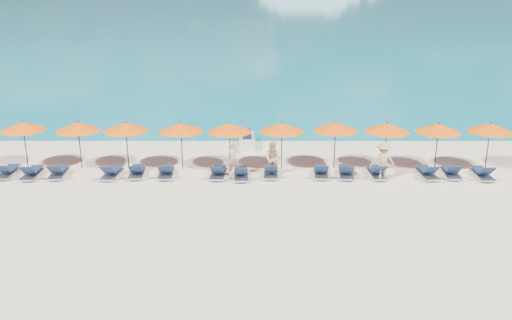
{
  "coord_description": "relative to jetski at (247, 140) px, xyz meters",
  "views": [
    {
      "loc": [
        0.04,
        -20.02,
        8.76
      ],
      "look_at": [
        0.0,
        3.0,
        1.2
      ],
      "focal_mm": 40.0,
      "sensor_mm": 36.0,
      "label": 1
    }
  ],
  "objects": [
    {
      "name": "ground",
      "position": [
        0.49,
        -9.09,
        -0.32
      ],
      "size": [
        1400.0,
        1400.0,
        0.0
      ],
      "primitive_type": "plane",
      "color": "beige"
    },
    {
      "name": "headland_small",
      "position": [
        -149.51,
        550.91,
        -35.32
      ],
      "size": [
        162.0,
        126.0,
        85.5
      ],
      "color": "black",
      "rests_on": "ground"
    },
    {
      "name": "jetski",
      "position": [
        0.0,
        0.0,
        0.0
      ],
      "size": [
        0.89,
        2.21,
        0.78
      ],
      "rotation": [
        0.0,
        0.0,
        0.03
      ],
      "color": "silver",
      "rests_on": "ground"
    },
    {
      "name": "beachgoer_a",
      "position": [
        -0.53,
        -4.76,
        0.48
      ],
      "size": [
        0.64,
        0.48,
        1.6
      ],
      "primitive_type": "imported",
      "rotation": [
        0.0,
        0.0,
        0.17
      ],
      "color": "tan",
      "rests_on": "ground"
    },
    {
      "name": "beachgoer_b",
      "position": [
        1.26,
        -4.69,
        0.47
      ],
      "size": [
        0.8,
        0.5,
        1.57
      ],
      "primitive_type": "imported",
      "rotation": [
        0.0,
        0.0,
        -0.07
      ],
      "color": "tan",
      "rests_on": "ground"
    },
    {
      "name": "beachgoer_c",
      "position": [
        6.11,
        -5.16,
        0.54
      ],
      "size": [
        1.14,
        0.57,
        1.72
      ],
      "primitive_type": "imported",
      "rotation": [
        0.0,
        0.0,
        3.19
      ],
      "color": "tan",
      "rests_on": "ground"
    },
    {
      "name": "umbrella_0",
      "position": [
        -10.32,
        -3.57,
        1.7
      ],
      "size": [
        2.1,
        2.1,
        2.28
      ],
      "color": "black",
      "rests_on": "ground"
    },
    {
      "name": "umbrella_1",
      "position": [
        -7.75,
        -3.63,
        1.7
      ],
      "size": [
        2.1,
        2.1,
        2.28
      ],
      "color": "black",
      "rests_on": "ground"
    },
    {
      "name": "umbrella_2",
      "position": [
        -5.52,
        -3.67,
        1.7
      ],
      "size": [
        2.1,
        2.1,
        2.28
      ],
      "color": "black",
      "rests_on": "ground"
    },
    {
      "name": "umbrella_3",
      "position": [
        -2.96,
        -3.75,
        1.7
      ],
      "size": [
        2.1,
        2.1,
        2.28
      ],
      "color": "black",
      "rests_on": "ground"
    },
    {
      "name": "umbrella_4",
      "position": [
        -0.73,
        -3.8,
        1.7
      ],
      "size": [
        2.1,
        2.1,
        2.28
      ],
      "color": "black",
      "rests_on": "ground"
    },
    {
      "name": "umbrella_5",
      "position": [
        1.69,
        -3.73,
        1.7
      ],
      "size": [
        2.1,
        2.1,
        2.28
      ],
      "color": "black",
      "rests_on": "ground"
    },
    {
      "name": "umbrella_6",
      "position": [
        4.17,
        -3.58,
        1.7
      ],
      "size": [
        2.1,
        2.1,
        2.28
      ],
      "color": "black",
      "rests_on": "ground"
    },
    {
      "name": "umbrella_7",
      "position": [
        6.51,
        -3.76,
        1.7
      ],
      "size": [
        2.1,
        2.1,
        2.28
      ],
      "color": "black",
      "rests_on": "ground"
    },
    {
      "name": "umbrella_8",
      "position": [
        8.85,
        -3.86,
        1.7
      ],
      "size": [
        2.1,
        2.1,
        2.28
      ],
      "color": "black",
      "rests_on": "ground"
    },
    {
      "name": "umbrella_9",
      "position": [
        11.26,
        -3.79,
        1.7
      ],
      "size": [
        2.1,
        2.1,
        2.28
      ],
      "color": "black",
      "rests_on": "ground"
    },
    {
      "name": "lounger_0",
      "position": [
        -10.76,
        -4.8,
        -0.08
      ],
      "size": [
        0.66,
        1.71,
        0.66
      ],
      "rotation": [
        0.0,
        0.0,
        -0.02
      ],
      "color": "silver",
      "rests_on": "ground"
    },
    {
      "name": "lounger_1",
      "position": [
        -9.6,
        -4.95,
        -0.08
      ],
      "size": [
        0.66,
        1.71,
        0.66
      ],
      "rotation": [
        0.0,
        0.0,
        0.02
      ],
      "color": "silver",
      "rests_on": "ground"
    },
    {
      "name": "lounger_2",
      "position": [
        -8.44,
        -4.84,
        -0.08
      ],
      "size": [
        0.71,
        1.73,
        0.66
      ],
      "rotation": [
        0.0,
        0.0,
        0.05
      ],
      "color": "silver",
      "rests_on": "ground"
    },
    {
      "name": "lounger_3",
      "position": [
        -6.01,
        -4.92,
        -0.08
      ],
      "size": [
        0.78,
        1.75,
        0.66
      ],
      "rotation": [
        0.0,
        0.0,
        -0.1
      ],
      "color": "silver",
      "rests_on": "ground"
    },
    {
      "name": "lounger_4",
      "position": [
        -4.91,
        -4.77,
        -0.08
      ],
      "size": [
        0.76,
        1.74,
        0.66
      ],
      "rotation": [
        0.0,
        0.0,
        0.08
      ],
      "color": "silver",
      "rests_on": "ground"
    },
    {
      "name": "lounger_5",
      "position": [
        -3.58,
        -4.8,
        -0.08
      ],
      "size": [
        0.69,
        1.72,
        0.66
      ],
      "rotation": [
        0.0,
        0.0,
        0.04
      ],
      "color": "silver",
      "rests_on": "ground"
    },
    {
      "name": "lounger_6",
      "position": [
        -1.21,
        -4.87,
        -0.08
      ],
      "size": [
        0.73,
        1.74,
        0.66
      ],
      "rotation": [
        0.0,
        0.0,
        -0.07
      ],
      "color": "silver",
      "rests_on": "ground"
    },
    {
      "name": "lounger_7",
      "position": [
        -0.18,
        -5.05,
        -0.08
      ],
      "size": [
        0.67,
        1.72,
        0.66
      ],
      "rotation": [
        0.0,
        0.0,
        0.03
      ],
      "color": "silver",
      "rests_on": "ground"
    },
    {
      "name": "lounger_8",
      "position": [
        1.17,
        -4.75,
        -0.08
      ],
      "size": [
        0.68,
        1.72,
        0.66
      ],
      "rotation": [
        0.0,
        0.0,
        -0.04
      ],
      "color": "silver",
      "rests_on": "ground"
    },
    {
      "name": "lounger_9",
      "position": [
        3.44,
        -4.76,
        -0.08
      ],
      "size": [
        0.69,
        1.72,
        0.66
      ],
      "rotation": [
        0.0,
        0.0,
        -0.04
      ],
      "color": "silver",
      "rests_on": "ground"
    },
    {
      "name": "lounger_10",
      "position": [
        4.57,
        -4.82,
        -0.08
      ],
      "size": [
        0.75,
        1.74,
        0.66
      ],
      "rotation": [
        0.0,
        0.0,
        -0.08
      ],
      "color": "silver",
      "rests_on": "ground"
    },
    {
      "name": "lounger_11",
      "position": [
        5.95,
        -4.85,
        -0.08
      ],
      "size": [
        0.72,
        1.73,
        0.66
      ],
      "rotation": [
        0.0,
        0.0,
        0.06
      ],
      "color": "silver",
      "rests_on": "ground"
    },
    {
      "name": "lounger_12",
      "position": [
        8.21,
        -4.89,
        -0.08
      ],
      "size": [
        0.73,
        1.74,
        0.66
      ],
      "rotation": [
        0.0,
        0.0,
        0.06
      ],
      "color": "silver",
      "rests_on": "ground"
    },
    {
      "name": "lounger_13",
      "position": [
        9.31,
        -4.81,
        -0.08
      ],
      "size": [
        0.75,
        1.74,
        0.66
      ],
      "rotation": [
        0.0,
        0.0,
        -0.08
      ],
      "color": "silver",
      "rests_on": "ground"
    },
    {
      "name": "lounger_14",
      "position": [
        10.66,
        -5.0,
        -0.08
      ],
      "size": [
        0.63,
        1.7,
        0.66
      ],
      "rotation": [
        0.0,
        0.0,
        0.0
      ],
      "color": "silver",
      "rests_on": "ground"
    }
  ]
}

